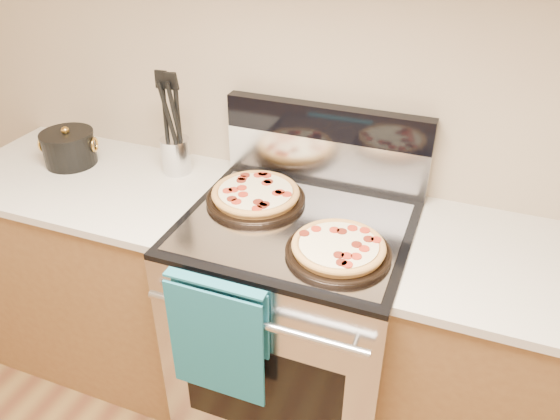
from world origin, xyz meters
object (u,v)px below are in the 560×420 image
(range_body, at_px, (295,325))
(utensil_crock, at_px, (176,155))
(saucepan, at_px, (69,149))
(pepperoni_pizza_back, at_px, (256,195))
(pepperoni_pizza_front, at_px, (338,248))

(range_body, bearing_deg, utensil_crock, 161.32)
(saucepan, bearing_deg, utensil_crock, 12.03)
(pepperoni_pizza_back, xyz_separation_m, saucepan, (-0.83, 0.03, 0.02))
(range_body, relative_size, saucepan, 4.46)
(range_body, height_order, saucepan, saucepan)
(pepperoni_pizza_front, height_order, saucepan, saucepan)
(pepperoni_pizza_front, height_order, utensil_crock, utensil_crock)
(range_body, xyz_separation_m, pepperoni_pizza_front, (0.18, -0.13, 0.50))
(utensil_crock, bearing_deg, pepperoni_pizza_back, -17.46)
(utensil_crock, relative_size, saucepan, 0.69)
(range_body, relative_size, pepperoni_pizza_front, 2.81)
(range_body, bearing_deg, pepperoni_pizza_front, -35.84)
(pepperoni_pizza_back, height_order, saucepan, saucepan)
(utensil_crock, distance_m, saucepan, 0.45)
(range_body, bearing_deg, pepperoni_pizza_back, 158.75)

